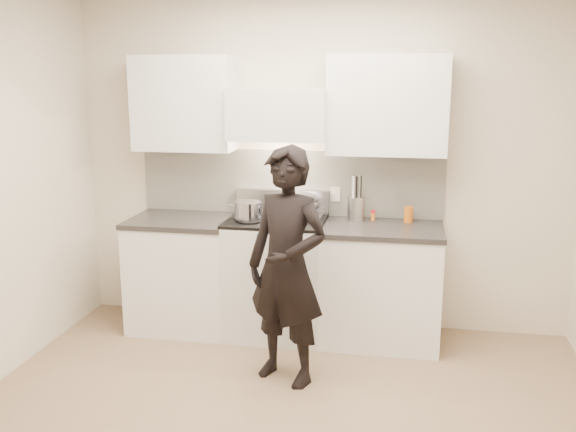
{
  "coord_description": "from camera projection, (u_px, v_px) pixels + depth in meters",
  "views": [
    {
      "loc": [
        0.68,
        -3.37,
        2.06
      ],
      "look_at": [
        -0.14,
        1.05,
        1.06
      ],
      "focal_mm": 40.0,
      "sensor_mm": 36.0,
      "label": 1
    }
  ],
  "objects": [
    {
      "name": "oil_glass",
      "position": [
        409.0,
        214.0,
        5.0
      ],
      "size": [
        0.07,
        0.07,
        0.13
      ],
      "color": "#B65912",
      "rests_on": "counter_right"
    },
    {
      "name": "counter_right",
      "position": [
        381.0,
        284.0,
        4.98
      ],
      "size": [
        0.92,
        0.67,
        0.92
      ],
      "color": "silver",
      "rests_on": "ground"
    },
    {
      "name": "room_shell",
      "position": [
        280.0,
        153.0,
        3.83
      ],
      "size": [
        4.04,
        3.54,
        2.7
      ],
      "color": "beige",
      "rests_on": "ground"
    },
    {
      "name": "person",
      "position": [
        287.0,
        267.0,
        4.26
      ],
      "size": [
        0.69,
        0.59,
        1.61
      ],
      "primitive_type": "imported",
      "rotation": [
        0.0,
        0.0,
        -0.41
      ],
      "color": "black",
      "rests_on": "ground"
    },
    {
      "name": "stock_pot",
      "position": [
        248.0,
        210.0,
        4.94
      ],
      "size": [
        0.28,
        0.26,
        0.14
      ],
      "color": "#9C99AE",
      "rests_on": "stove"
    },
    {
      "name": "counter_left",
      "position": [
        183.0,
        272.0,
        5.27
      ],
      "size": [
        0.82,
        0.67,
        0.92
      ],
      "color": "silver",
      "rests_on": "ground"
    },
    {
      "name": "ground_plane",
      "position": [
        278.0,
        428.0,
        3.81
      ],
      "size": [
        4.0,
        4.0,
        0.0
      ],
      "primitive_type": "plane",
      "color": "#7E6850"
    },
    {
      "name": "spice_jar",
      "position": [
        373.0,
        215.0,
        5.08
      ],
      "size": [
        0.04,
        0.04,
        0.08
      ],
      "color": "orange",
      "rests_on": "counter_right"
    },
    {
      "name": "utensil_crock",
      "position": [
        356.0,
        207.0,
        5.06
      ],
      "size": [
        0.13,
        0.13,
        0.36
      ],
      "color": "#B1B1B4",
      "rests_on": "counter_right"
    },
    {
      "name": "wok",
      "position": [
        300.0,
        203.0,
        5.11
      ],
      "size": [
        0.35,
        0.42,
        0.28
      ],
      "color": "#9C99AE",
      "rests_on": "stove"
    },
    {
      "name": "stove",
      "position": [
        276.0,
        276.0,
        5.13
      ],
      "size": [
        0.76,
        0.65,
        0.96
      ],
      "color": "silver",
      "rests_on": "ground"
    }
  ]
}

